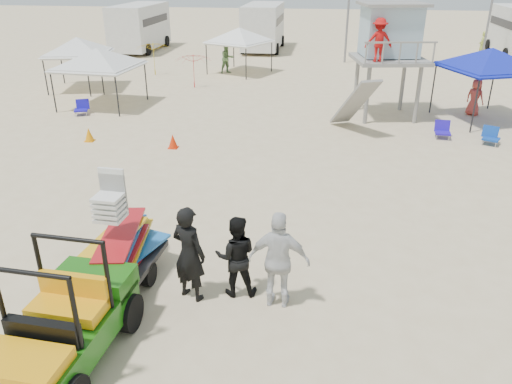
# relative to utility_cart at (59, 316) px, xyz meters

# --- Properties ---
(ground) EXTENTS (140.00, 140.00, 0.00)m
(ground) POSITION_rel_utility_cart_xyz_m (1.98, 1.25, -0.95)
(ground) COLOR beige
(ground) RESTS_ON ground
(utility_cart) EXTENTS (1.51, 2.76, 2.04)m
(utility_cart) POSITION_rel_utility_cart_xyz_m (0.00, 0.00, 0.00)
(utility_cart) COLOR #165A0E
(utility_cart) RESTS_ON ground
(surf_trailer) EXTENTS (1.39, 2.40, 2.16)m
(surf_trailer) POSITION_rel_utility_cart_xyz_m (0.01, 2.34, -0.07)
(surf_trailer) COLOR black
(surf_trailer) RESTS_ON ground
(man_left) EXTENTS (0.83, 0.71, 1.94)m
(man_left) POSITION_rel_utility_cart_xyz_m (1.52, 2.04, 0.02)
(man_left) COLOR black
(man_left) RESTS_ON ground
(man_mid) EXTENTS (0.90, 0.75, 1.67)m
(man_mid) POSITION_rel_utility_cart_xyz_m (2.37, 2.29, -0.12)
(man_mid) COLOR black
(man_mid) RESTS_ON ground
(man_right) EXTENTS (1.16, 0.52, 1.94)m
(man_right) POSITION_rel_utility_cart_xyz_m (3.22, 2.04, 0.02)
(man_right) COLOR silver
(man_right) RESTS_ON ground
(lifeguard_tower) EXTENTS (3.20, 3.20, 4.44)m
(lifeguard_tower) POSITION_rel_utility_cart_xyz_m (6.27, 15.63, 2.36)
(lifeguard_tower) COLOR gray
(lifeguard_tower) RESTS_ON ground
(canopy_blue) EXTENTS (3.97, 3.97, 3.32)m
(canopy_blue) POSITION_rel_utility_cart_xyz_m (10.30, 15.56, 1.82)
(canopy_blue) COLOR black
(canopy_blue) RESTS_ON ground
(canopy_white_a) EXTENTS (3.34, 3.34, 2.97)m
(canopy_white_a) POSITION_rel_utility_cart_xyz_m (-6.15, 15.50, 1.48)
(canopy_white_a) COLOR black
(canopy_white_a) RESTS_ON ground
(canopy_white_b) EXTENTS (3.38, 3.38, 2.99)m
(canopy_white_b) POSITION_rel_utility_cart_xyz_m (-8.64, 18.61, 1.50)
(canopy_white_b) COLOR black
(canopy_white_b) RESTS_ON ground
(canopy_white_c) EXTENTS (3.87, 3.87, 2.99)m
(canopy_white_c) POSITION_rel_utility_cart_xyz_m (-1.28, 23.84, 1.49)
(canopy_white_c) COLOR black
(canopy_white_c) RESTS_ON ground
(umbrella_a) EXTENTS (2.47, 2.49, 1.75)m
(umbrella_a) POSITION_rel_utility_cart_xyz_m (-2.95, 19.64, -0.08)
(umbrella_a) COLOR red
(umbrella_a) RESTS_ON ground
(umbrella_b) EXTENTS (2.77, 2.79, 1.86)m
(umbrella_b) POSITION_rel_utility_cart_xyz_m (-6.06, 22.54, -0.02)
(umbrella_b) COLOR yellow
(umbrella_b) RESTS_ON ground
(cone_near) EXTENTS (0.34, 0.34, 0.50)m
(cone_near) POSITION_rel_utility_cart_xyz_m (-1.34, 10.35, -0.70)
(cone_near) COLOR red
(cone_near) RESTS_ON ground
(cone_far) EXTENTS (0.34, 0.34, 0.50)m
(cone_far) POSITION_rel_utility_cart_xyz_m (-4.59, 10.65, -0.70)
(cone_far) COLOR orange
(cone_far) RESTS_ON ground
(beach_chair_a) EXTENTS (0.69, 0.75, 0.64)m
(beach_chair_a) POSITION_rel_utility_cart_xyz_m (-6.47, 13.99, -0.64)
(beach_chair_a) COLOR #1810B0
(beach_chair_a) RESTS_ON ground
(beach_chair_b) EXTENTS (0.58, 0.62, 0.64)m
(beach_chair_b) POSITION_rel_utility_cart_xyz_m (8.26, 12.88, -0.64)
(beach_chair_b) COLOR #2210B3
(beach_chair_b) RESTS_ON ground
(beach_chair_c) EXTENTS (0.71, 0.79, 0.64)m
(beach_chair_c) POSITION_rel_utility_cart_xyz_m (9.84, 12.39, -0.64)
(beach_chair_c) COLOR #0E3A9B
(beach_chair_c) RESTS_ON ground
(rv_far_left) EXTENTS (2.64, 6.80, 3.25)m
(rv_far_left) POSITION_rel_utility_cart_xyz_m (-10.02, 31.25, 0.85)
(rv_far_left) COLOR silver
(rv_far_left) RESTS_ON ground
(rv_mid_left) EXTENTS (2.65, 6.50, 3.25)m
(rv_mid_left) POSITION_rel_utility_cart_xyz_m (-1.02, 32.75, 0.85)
(rv_mid_left) COLOR silver
(rv_mid_left) RESTS_ON ground
(rv_mid_right) EXTENTS (2.64, 7.00, 3.25)m
(rv_mid_right) POSITION_rel_utility_cart_xyz_m (7.98, 31.25, 0.85)
(rv_mid_right) COLOR silver
(rv_mid_right) RESTS_ON ground
(distant_beachgoers) EXTENTS (17.06, 15.60, 1.80)m
(distant_beachgoers) POSITION_rel_utility_cart_xyz_m (5.75, 23.43, -0.11)
(distant_beachgoers) COLOR #AC3931
(distant_beachgoers) RESTS_ON ground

